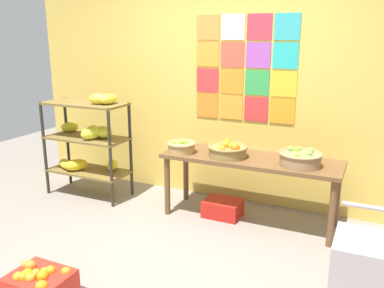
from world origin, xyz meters
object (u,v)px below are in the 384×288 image
at_px(fruit_basket_left, 181,146).
at_px(shopping_cart, 376,274).
at_px(banana_shelf_unit, 89,138).
at_px(orange_crate_foreground, 40,284).
at_px(fruit_basket_centre, 300,158).
at_px(display_table, 250,165).
at_px(fruit_basket_right, 228,150).
at_px(produce_crate_under_table, 223,208).

distance_m(fruit_basket_left, shopping_cart, 2.29).
height_order(banana_shelf_unit, orange_crate_foreground, banana_shelf_unit).
xyz_separation_m(fruit_basket_centre, orange_crate_foreground, (-1.48, -1.84, -0.64)).
relative_size(fruit_basket_centre, shopping_cart, 0.50).
relative_size(banana_shelf_unit, orange_crate_foreground, 2.88).
bearing_deg(display_table, fruit_basket_right, -161.48).
height_order(banana_shelf_unit, fruit_basket_right, banana_shelf_unit).
distance_m(display_table, produce_crate_under_table, 0.58).
relative_size(display_table, fruit_basket_centre, 4.43).
relative_size(fruit_basket_centre, fruit_basket_left, 1.33).
relative_size(fruit_basket_right, fruit_basket_centre, 1.01).
distance_m(fruit_basket_right, fruit_basket_left, 0.50).
height_order(fruit_basket_right, fruit_basket_centre, fruit_basket_right).
relative_size(fruit_basket_right, fruit_basket_left, 1.34).
bearing_deg(orange_crate_foreground, fruit_basket_left, 81.39).
bearing_deg(fruit_basket_left, shopping_cart, -32.25).
bearing_deg(banana_shelf_unit, fruit_basket_left, -0.47).
bearing_deg(display_table, shopping_cart, -47.93).
distance_m(fruit_basket_left, produce_crate_under_table, 0.79).
distance_m(banana_shelf_unit, orange_crate_foreground, 2.11).
bearing_deg(fruit_basket_centre, orange_crate_foreground, -128.78).
height_order(display_table, fruit_basket_left, fruit_basket_left).
relative_size(orange_crate_foreground, shopping_cart, 0.54).
bearing_deg(fruit_basket_right, banana_shelf_unit, -178.65).
distance_m(display_table, fruit_basket_left, 0.74).
distance_m(fruit_basket_right, shopping_cart, 1.93).
relative_size(fruit_basket_centre, orange_crate_foreground, 0.94).
distance_m(banana_shelf_unit, produce_crate_under_table, 1.77).
bearing_deg(fruit_basket_centre, banana_shelf_unit, -178.78).
height_order(fruit_basket_centre, orange_crate_foreground, fruit_basket_centre).
distance_m(fruit_basket_centre, orange_crate_foreground, 2.45).
relative_size(fruit_basket_left, produce_crate_under_table, 0.79).
distance_m(fruit_basket_centre, shopping_cart, 1.49).
xyz_separation_m(banana_shelf_unit, shopping_cart, (3.14, -1.22, -0.24)).
height_order(banana_shelf_unit, produce_crate_under_table, banana_shelf_unit).
bearing_deg(display_table, orange_crate_foreground, -117.30).
bearing_deg(shopping_cart, fruit_basket_right, 128.29).
height_order(fruit_basket_centre, produce_crate_under_table, fruit_basket_centre).
xyz_separation_m(display_table, fruit_basket_centre, (0.50, -0.06, 0.16)).
bearing_deg(produce_crate_under_table, fruit_basket_left, -167.78).
xyz_separation_m(banana_shelf_unit, produce_crate_under_table, (1.66, 0.08, -0.61)).
distance_m(display_table, fruit_basket_right, 0.28).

